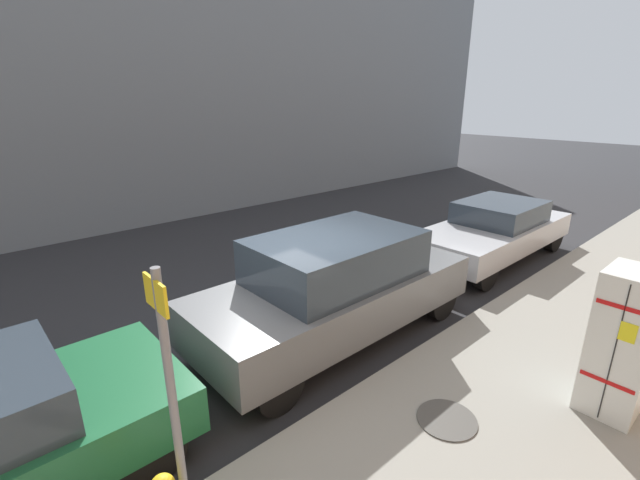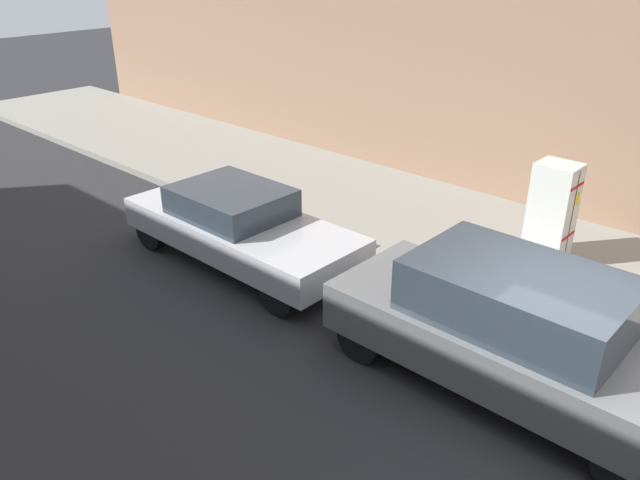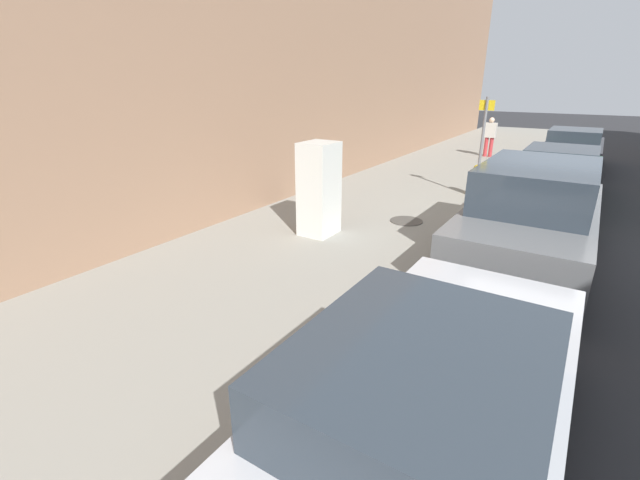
% 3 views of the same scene
% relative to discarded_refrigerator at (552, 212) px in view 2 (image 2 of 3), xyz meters
% --- Properties ---
extents(ground_plane, '(80.00, 80.00, 0.00)m').
position_rel_discarded_refrigerator_xyz_m(ground_plane, '(3.97, 1.91, -1.07)').
color(ground_plane, '#28282B').
extents(discarded_refrigerator, '(0.61, 0.72, 1.79)m').
position_rel_discarded_refrigerator_xyz_m(discarded_refrigerator, '(0.00, 0.00, 0.00)').
color(discarded_refrigerator, silver).
rests_on(discarded_refrigerator, sidewalk_slab).
extents(manhole_cover, '(0.70, 0.70, 0.02)m').
position_rel_discarded_refrigerator_xyz_m(manhole_cover, '(1.19, 1.66, -0.89)').
color(manhole_cover, '#47443F').
rests_on(manhole_cover, sidewalk_slab).
extents(parked_sedan_silver, '(1.82, 4.75, 1.41)m').
position_rel_discarded_refrigerator_xyz_m(parked_sedan_silver, '(3.65, -4.22, -0.33)').
color(parked_sedan_silver, silver).
rests_on(parked_sedan_silver, ground).
extents(parked_suv_gray, '(1.93, 4.81, 1.75)m').
position_rel_discarded_refrigerator_xyz_m(parked_suv_gray, '(3.65, 1.12, -0.16)').
color(parked_suv_gray, slate).
rests_on(parked_suv_gray, ground).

